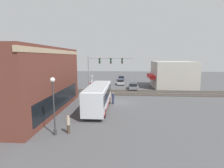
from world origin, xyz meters
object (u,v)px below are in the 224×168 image
at_px(city_bus, 98,96).
at_px(crossing_signal, 92,83).
at_px(pedestrian_near_bus, 113,98).
at_px(streetlamp, 54,101).
at_px(parked_car_grey, 133,86).
at_px(parked_car_silver, 121,82).
at_px(pedestrian_by_lamp, 68,124).
at_px(parked_car_blue, 121,78).

bearing_deg(city_bus, crossing_signal, 15.92).
xyz_separation_m(crossing_signal, pedestrian_near_bus, (-5.32, -4.15, -1.38)).
height_order(crossing_signal, streetlamp, streetlamp).
height_order(crossing_signal, parked_car_grey, crossing_signal).
bearing_deg(crossing_signal, parked_car_grey, -46.73).
height_order(parked_car_silver, pedestrian_by_lamp, pedestrian_by_lamp).
bearing_deg(parked_car_grey, crossing_signal, 133.27).
height_order(city_bus, pedestrian_near_bus, city_bus).
bearing_deg(parked_car_silver, parked_car_grey, -156.68).
height_order(crossing_signal, parked_car_blue, crossing_signal).
bearing_deg(parked_car_blue, city_bus, 175.13).
bearing_deg(parked_car_silver, streetlamp, 169.81).
bearing_deg(parked_car_blue, parked_car_grey, -169.44).
relative_size(parked_car_grey, parked_car_silver, 1.04).
bearing_deg(crossing_signal, streetlamp, 178.34).
xyz_separation_m(city_bus, pedestrian_near_bus, (2.88, -1.81, -0.93)).
xyz_separation_m(streetlamp, pedestrian_near_bus, (10.99, -4.62, -2.24)).
height_order(city_bus, crossing_signal, crossing_signal).
bearing_deg(parked_car_blue, crossing_signal, 167.52).
bearing_deg(parked_car_blue, pedestrian_near_bus, 178.37).
bearing_deg(pedestrian_by_lamp, parked_car_blue, -6.44).
bearing_deg(parked_car_blue, parked_car_silver, 180.00).
distance_m(parked_car_grey, pedestrian_by_lamp, 24.24).
bearing_deg(pedestrian_near_bus, streetlamp, 157.20).
height_order(city_bus, parked_car_grey, city_bus).
height_order(city_bus, parked_car_blue, city_bus).
bearing_deg(parked_car_grey, streetlamp, 160.81).
bearing_deg(parked_car_grey, parked_car_blue, 10.56).
bearing_deg(streetlamp, parked_car_grey, -19.19).
xyz_separation_m(parked_car_grey, parked_car_silver, (6.50, 2.80, 0.01)).
relative_size(city_bus, streetlamp, 1.89).
relative_size(city_bus, pedestrian_by_lamp, 5.77).
distance_m(parked_car_silver, parked_car_blue, 8.52).
bearing_deg(pedestrian_near_bus, city_bus, 147.82).
relative_size(streetlamp, pedestrian_near_bus, 2.96).
xyz_separation_m(crossing_signal, streetlamp, (-16.31, 0.47, 0.86)).
height_order(streetlamp, pedestrian_near_bus, streetlamp).
distance_m(parked_car_blue, pedestrian_near_bus, 27.63).
xyz_separation_m(streetlamp, parked_car_silver, (30.09, -5.41, -2.50)).
bearing_deg(parked_car_grey, parked_car_silver, 23.32).
height_order(streetlamp, parked_car_grey, streetlamp).
bearing_deg(city_bus, parked_car_blue, -4.87).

